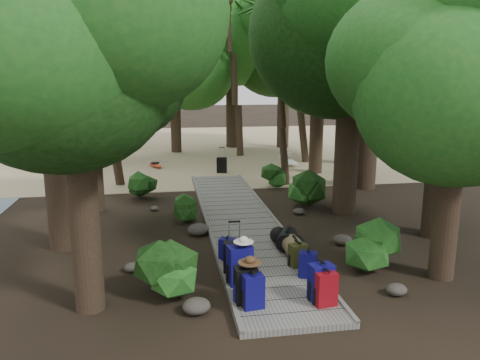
{
  "coord_description": "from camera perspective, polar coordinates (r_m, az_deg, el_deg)",
  "views": [
    {
      "loc": [
        -2.08,
        -11.55,
        4.03
      ],
      "look_at": [
        0.18,
        2.11,
        1.0
      ],
      "focal_mm": 35.0,
      "sensor_mm": 36.0,
      "label": 1
    }
  ],
  "objects": [
    {
      "name": "shrub_right_c",
      "position": [
        17.66,
        3.92,
        0.46
      ],
      "size": [
        0.89,
        0.89,
        0.8
      ],
      "primitive_type": null,
      "color": "#19541C",
      "rests_on": "ground"
    },
    {
      "name": "suitcase_on_boardwalk",
      "position": [
        9.64,
        -0.69,
        -9.46
      ],
      "size": [
        0.47,
        0.33,
        0.66
      ],
      "primitive_type": null,
      "rotation": [
        0.0,
        0.0,
        -0.24
      ],
      "color": "black",
      "rests_on": "boardwalk"
    },
    {
      "name": "tree_right_e",
      "position": [
        20.15,
        9.54,
        12.44
      ],
      "size": [
        4.58,
        4.58,
        8.25
      ],
      "primitive_type": null,
      "color": "black",
      "rests_on": "ground"
    },
    {
      "name": "lone_suitcase_on_sand",
      "position": [
        20.19,
        -2.23,
        1.83
      ],
      "size": [
        0.47,
        0.35,
        0.66
      ],
      "primitive_type": null,
      "rotation": [
        0.0,
        0.0,
        -0.28
      ],
      "color": "black",
      "rests_on": "sand_beach"
    },
    {
      "name": "rock_left_c",
      "position": [
        12.34,
        -5.1,
        -6.01
      ],
      "size": [
        0.56,
        0.51,
        0.31
      ],
      "primitive_type": null,
      "color": "#4C473F",
      "rests_on": "ground"
    },
    {
      "name": "tree_left_b",
      "position": [
        11.6,
        -22.42,
        16.64
      ],
      "size": [
        5.64,
        5.64,
        10.16
      ],
      "primitive_type": null,
      "color": "black",
      "rests_on": "ground"
    },
    {
      "name": "tree_right_f",
      "position": [
        22.49,
        14.85,
        14.98
      ],
      "size": [
        5.85,
        5.85,
        10.45
      ],
      "primitive_type": null,
      "color": "black",
      "rests_on": "ground"
    },
    {
      "name": "ground",
      "position": [
        12.41,
        0.78,
        -6.61
      ],
      "size": [
        120.0,
        120.0,
        0.0
      ],
      "primitive_type": "plane",
      "color": "black",
      "rests_on": "ground"
    },
    {
      "name": "tree_back_c",
      "position": [
        27.62,
        5.41,
        14.23
      ],
      "size": [
        5.52,
        5.52,
        9.93
      ],
      "primitive_type": null,
      "color": "black",
      "rests_on": "ground"
    },
    {
      "name": "palm_right_a",
      "position": [
        17.94,
        6.03,
        9.96
      ],
      "size": [
        3.88,
        3.88,
        6.61
      ],
      "primitive_type": null,
      "color": "#124112",
      "rests_on": "ground"
    },
    {
      "name": "palm_right_b",
      "position": [
        23.05,
        8.06,
        13.65
      ],
      "size": [
        4.77,
        4.77,
        9.21
      ],
      "primitive_type": null,
      "color": "#124112",
      "rests_on": "ground"
    },
    {
      "name": "backpack_left_d",
      "position": [
        10.37,
        -1.53,
        -8.26
      ],
      "size": [
        0.42,
        0.37,
        0.53
      ],
      "primitive_type": null,
      "rotation": [
        0.0,
        0.0,
        -0.45
      ],
      "color": "navy",
      "rests_on": "boardwalk"
    },
    {
      "name": "backpack_right_d",
      "position": [
        10.08,
        7.06,
        -8.92
      ],
      "size": [
        0.41,
        0.34,
        0.54
      ],
      "primitive_type": null,
      "rotation": [
        0.0,
        0.0,
        0.26
      ],
      "color": "#333914",
      "rests_on": "boardwalk"
    },
    {
      "name": "backpack_left_a",
      "position": [
        8.29,
        1.61,
        -13.2
      ],
      "size": [
        0.39,
        0.3,
        0.67
      ],
      "primitive_type": null,
      "rotation": [
        0.0,
        0.0,
        0.15
      ],
      "color": "navy",
      "rests_on": "boardwalk"
    },
    {
      "name": "backpack_left_b",
      "position": [
        8.46,
        0.72,
        -12.45
      ],
      "size": [
        0.41,
        0.3,
        0.73
      ],
      "primitive_type": null,
      "rotation": [
        0.0,
        0.0,
        0.06
      ],
      "color": "black",
      "rests_on": "boardwalk"
    },
    {
      "name": "palm_right_c",
      "position": [
        24.72,
        0.55,
        12.13
      ],
      "size": [
        4.95,
        4.95,
        7.88
      ],
      "primitive_type": null,
      "color": "#124112",
      "rests_on": "ground"
    },
    {
      "name": "boardwalk",
      "position": [
        13.33,
        0.02,
        -4.99
      ],
      "size": [
        2.0,
        12.0,
        0.12
      ],
      "primitive_type": "cube",
      "color": "gray",
      "rests_on": "ground"
    },
    {
      "name": "palm_left_a",
      "position": [
        18.11,
        -15.88,
        10.96
      ],
      "size": [
        4.7,
        4.7,
        7.48
      ],
      "primitive_type": null,
      "color": "#124112",
      "rests_on": "ground"
    },
    {
      "name": "rock_right_a",
      "position": [
        9.56,
        18.55,
        -12.54
      ],
      "size": [
        0.4,
        0.36,
        0.22
      ],
      "primitive_type": null,
      "color": "#4C473F",
      "rests_on": "ground"
    },
    {
      "name": "tree_right_d",
      "position": [
        17.83,
        15.93,
        18.11
      ],
      "size": [
        6.5,
        6.5,
        11.93
      ],
      "primitive_type": null,
      "color": "black",
      "rests_on": "ground"
    },
    {
      "name": "rock_right_c",
      "position": [
        14.23,
        7.17,
        -3.81
      ],
      "size": [
        0.35,
        0.31,
        0.19
      ],
      "primitive_type": null,
      "color": "#4C473F",
      "rests_on": "ground"
    },
    {
      "name": "kayak",
      "position": [
        21.81,
        -10.3,
        1.94
      ],
      "size": [
        1.62,
        2.97,
        0.29
      ],
      "primitive_type": "ellipsoid",
      "rotation": [
        0.0,
        0.0,
        0.36
      ],
      "color": "#A92D0E",
      "rests_on": "sand_beach"
    },
    {
      "name": "rock_left_a",
      "position": [
        8.48,
        -5.32,
        -15.05
      ],
      "size": [
        0.5,
        0.45,
        0.27
      ],
      "primitive_type": null,
      "color": "#4C473F",
      "rests_on": "ground"
    },
    {
      "name": "shrub_left_c",
      "position": [
        16.18,
        -11.55,
        -0.65
      ],
      "size": [
        1.03,
        1.03,
        0.92
      ],
      "primitive_type": null,
      "color": "#19541C",
      "rests_on": "ground"
    },
    {
      "name": "tree_back_b",
      "position": [
        27.65,
        -1.0,
        14.45
      ],
      "size": [
        5.65,
        5.65,
        10.1
      ],
      "primitive_type": null,
      "color": "black",
      "rests_on": "ground"
    },
    {
      "name": "shrub_left_a",
      "position": [
        8.97,
        -8.48,
        -10.8
      ],
      "size": [
        1.16,
        1.16,
        1.05
      ],
      "primitive_type": null,
      "color": "#19541C",
      "rests_on": "ground"
    },
    {
      "name": "sand_beach",
      "position": [
        27.92,
        -5.02,
        4.01
      ],
      "size": [
        40.0,
        22.0,
        0.02
      ],
      "primitive_type": "cube",
      "color": "tan",
      "rests_on": "ground"
    },
    {
      "name": "rock_right_d",
      "position": [
        17.3,
        8.33,
        -0.71
      ],
      "size": [
        0.6,
        0.54,
        0.33
      ],
      "primitive_type": null,
      "color": "#4C473F",
      "rests_on": "ground"
    },
    {
      "name": "duffel_right_khaki",
      "position": [
        10.55,
        6.67,
        -8.24
      ],
      "size": [
        0.46,
        0.67,
        0.43
      ],
      "primitive_type": null,
      "rotation": [
        0.0,
        0.0,
        -0.05
      ],
      "color": "#726443",
      "rests_on": "boardwalk"
    },
    {
      "name": "tree_right_b",
      "position": [
        12.68,
        24.12,
        13.27
      ],
      "size": [
        5.0,
        5.0,
        8.93
      ],
      "primitive_type": null,
      "color": "black",
      "rests_on": "ground"
    },
    {
      "name": "tree_back_a",
      "position": [
        25.94,
        -8.0,
        12.23
      ],
      "size": [
        4.66,
        4.66,
        8.07
      ],
      "primitive_type": null,
      "color": "black",
      "rests_on": "ground"
    },
    {
      "name": "rock_left_d",
      "position": [
        14.77,
        -10.39,
        -3.42
      ],
      "size": [
        0.26,
        0.23,
        0.14
      ],
      "primitive_type": null,
      "color": "#4C473F",
      "rests_on": "ground"
    },
    {
      "name": "shrub_right_a",
      "position": [
        10.46,
        15.99,
        -7.86
      ],
      "size": [
        1.12,
        1.12,
        1.01
      ],
      "primitive_type": null,
      "color": "#19541C",
      "rests_on": "ground"
    },
    {
      "name": "backpack_left_c",
      "position": [
        9.14,
        -0.03,
        -10.05
      ],
      "size": [
        0.51,
        0.4,
        0.85
      ],
      "primitive_type": null,
      "rotation": [
        0.0,
        0.0,
        0.18
      ],
      "color": "navy",
      "rests_on": "boardwalk"
    },
    {
      "name": "hat_brown",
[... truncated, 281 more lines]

